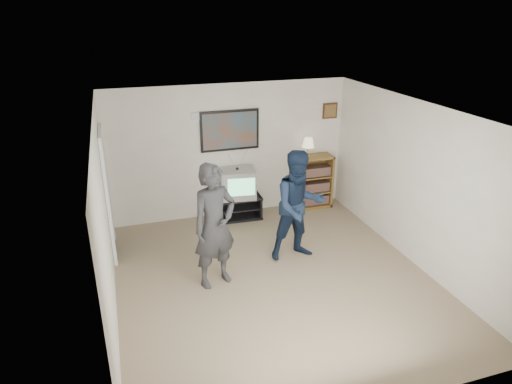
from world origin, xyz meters
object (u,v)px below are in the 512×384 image
person_tall (215,226)px  person_short (299,206)px  media_stand (238,207)px  crt_television (237,183)px  bookshelf (315,182)px

person_tall → person_short: bearing=-5.4°
person_short → person_tall: bearing=-168.1°
media_stand → crt_television: size_ratio=1.41×
media_stand → bookshelf: size_ratio=0.84×
crt_television → media_stand: bearing=-172.0°
media_stand → bookshelf: bearing=3.9°
person_tall → person_short: (1.41, 0.33, -0.03)m
person_short → media_stand: bearing=105.9°
person_tall → person_short: size_ratio=1.03×
media_stand → bookshelf: (1.61, 0.05, 0.31)m
crt_television → person_tall: person_tall is taller
crt_television → bookshelf: size_ratio=0.60×
bookshelf → crt_television: bearing=-178.2°
media_stand → crt_television: bearing=2.1°
media_stand → person_short: size_ratio=0.50×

